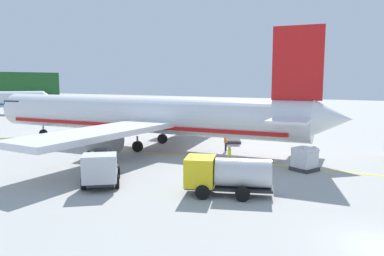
{
  "coord_description": "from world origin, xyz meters",
  "views": [
    {
      "loc": [
        -17.76,
        0.66,
        7.36
      ],
      "look_at": [
        14.32,
        16.01,
        2.66
      ],
      "focal_mm": 35.39,
      "sensor_mm": 36.0,
      "label": 1
    }
  ],
  "objects_px": {
    "service_truck_fuel": "(101,169)",
    "crew_marshaller": "(229,154)",
    "airliner_foreground": "(143,116)",
    "cargo_container_far": "(305,159)",
    "crew_loader_right": "(226,141)",
    "service_truck_baggage": "(226,174)",
    "cargo_container_near": "(233,135)",
    "crew_loader_left": "(88,146)"
  },
  "relations": [
    {
      "from": "service_truck_fuel",
      "to": "cargo_container_near",
      "type": "distance_m",
      "value": 20.47
    },
    {
      "from": "service_truck_fuel",
      "to": "crew_marshaller",
      "type": "height_order",
      "value": "service_truck_fuel"
    },
    {
      "from": "service_truck_baggage",
      "to": "cargo_container_near",
      "type": "bearing_deg",
      "value": 18.03
    },
    {
      "from": "cargo_container_far",
      "to": "cargo_container_near",
      "type": "bearing_deg",
      "value": 44.02
    },
    {
      "from": "airliner_foreground",
      "to": "service_truck_fuel",
      "type": "xyz_separation_m",
      "value": [
        -13.86,
        -5.54,
        -2.21
      ]
    },
    {
      "from": "crew_marshaller",
      "to": "crew_loader_right",
      "type": "xyz_separation_m",
      "value": [
        6.24,
        2.66,
        -0.01
      ]
    },
    {
      "from": "cargo_container_far",
      "to": "crew_marshaller",
      "type": "relative_size",
      "value": 1.33
    },
    {
      "from": "cargo_container_far",
      "to": "crew_loader_right",
      "type": "xyz_separation_m",
      "value": [
        4.96,
        8.58,
        0.11
      ]
    },
    {
      "from": "airliner_foreground",
      "to": "crew_loader_left",
      "type": "xyz_separation_m",
      "value": [
        -6.78,
        1.66,
        -2.34
      ]
    },
    {
      "from": "airliner_foreground",
      "to": "service_truck_fuel",
      "type": "relative_size",
      "value": 6.96
    },
    {
      "from": "airliner_foreground",
      "to": "cargo_container_far",
      "type": "xyz_separation_m",
      "value": [
        -3.34,
        -17.43,
        -2.46
      ]
    },
    {
      "from": "service_truck_baggage",
      "to": "crew_marshaller",
      "type": "height_order",
      "value": "service_truck_baggage"
    },
    {
      "from": "service_truck_baggage",
      "to": "cargo_container_far",
      "type": "xyz_separation_m",
      "value": [
        8.71,
        -3.45,
        -0.46
      ]
    },
    {
      "from": "airliner_foreground",
      "to": "service_truck_baggage",
      "type": "bearing_deg",
      "value": -130.76
    },
    {
      "from": "crew_marshaller",
      "to": "crew_loader_right",
      "type": "height_order",
      "value": "crew_marshaller"
    },
    {
      "from": "service_truck_fuel",
      "to": "service_truck_baggage",
      "type": "relative_size",
      "value": 1.04
    },
    {
      "from": "service_truck_baggage",
      "to": "cargo_container_near",
      "type": "height_order",
      "value": "service_truck_baggage"
    },
    {
      "from": "service_truck_baggage",
      "to": "crew_loader_right",
      "type": "bearing_deg",
      "value": 20.58
    },
    {
      "from": "crew_loader_left",
      "to": "cargo_container_far",
      "type": "bearing_deg",
      "value": -79.79
    },
    {
      "from": "service_truck_fuel",
      "to": "cargo_container_far",
      "type": "relative_size",
      "value": 2.55
    },
    {
      "from": "cargo_container_near",
      "to": "service_truck_fuel",
      "type": "bearing_deg",
      "value": 173.23
    },
    {
      "from": "service_truck_baggage",
      "to": "crew_loader_right",
      "type": "relative_size",
      "value": 3.26
    },
    {
      "from": "airliner_foreground",
      "to": "cargo_container_far",
      "type": "distance_m",
      "value": 17.92
    },
    {
      "from": "crew_marshaller",
      "to": "crew_loader_left",
      "type": "relative_size",
      "value": 1.0
    },
    {
      "from": "service_truck_baggage",
      "to": "crew_loader_left",
      "type": "relative_size",
      "value": 3.24
    },
    {
      "from": "airliner_foreground",
      "to": "crew_loader_left",
      "type": "bearing_deg",
      "value": 166.27
    },
    {
      "from": "crew_loader_right",
      "to": "cargo_container_far",
      "type": "bearing_deg",
      "value": -120.03
    },
    {
      "from": "crew_loader_left",
      "to": "crew_marshaller",
      "type": "bearing_deg",
      "value": -80.68
    },
    {
      "from": "service_truck_baggage",
      "to": "cargo_container_near",
      "type": "distance_m",
      "value": 19.48
    },
    {
      "from": "cargo_container_near",
      "to": "cargo_container_far",
      "type": "bearing_deg",
      "value": -135.98
    },
    {
      "from": "service_truck_fuel",
      "to": "service_truck_baggage",
      "type": "bearing_deg",
      "value": -77.91
    },
    {
      "from": "airliner_foreground",
      "to": "cargo_container_near",
      "type": "relative_size",
      "value": 19.14
    },
    {
      "from": "crew_marshaller",
      "to": "crew_loader_right",
      "type": "relative_size",
      "value": 1.01
    },
    {
      "from": "cargo_container_far",
      "to": "crew_marshaller",
      "type": "height_order",
      "value": "cargo_container_far"
    },
    {
      "from": "cargo_container_far",
      "to": "crew_marshaller",
      "type": "distance_m",
      "value": 6.07
    },
    {
      "from": "cargo_container_far",
      "to": "crew_loader_left",
      "type": "bearing_deg",
      "value": 100.21
    },
    {
      "from": "service_truck_fuel",
      "to": "crew_marshaller",
      "type": "xyz_separation_m",
      "value": [
        9.24,
        -5.96,
        -0.13
      ]
    },
    {
      "from": "airliner_foreground",
      "to": "crew_loader_left",
      "type": "height_order",
      "value": "airliner_foreground"
    },
    {
      "from": "airliner_foreground",
      "to": "crew_loader_right",
      "type": "bearing_deg",
      "value": -79.61
    },
    {
      "from": "service_truck_baggage",
      "to": "airliner_foreground",
      "type": "bearing_deg",
      "value": 49.24
    },
    {
      "from": "crew_marshaller",
      "to": "crew_loader_right",
      "type": "distance_m",
      "value": 6.78
    },
    {
      "from": "service_truck_baggage",
      "to": "cargo_container_near",
      "type": "relative_size",
      "value": 2.64
    }
  ]
}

